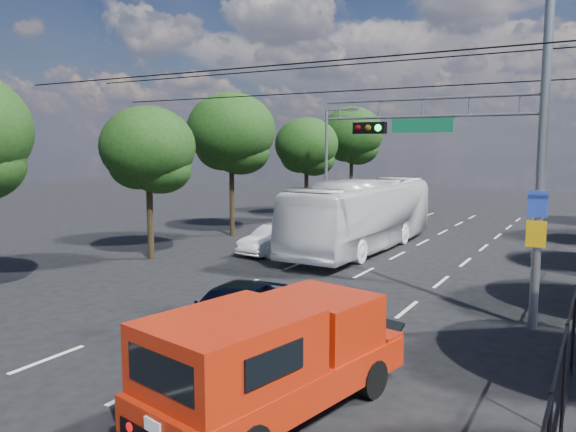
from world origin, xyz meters
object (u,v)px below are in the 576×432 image
Objects in this scene: signal_mast at (494,134)px; white_bus at (362,215)px; white_van at (273,240)px; navy_hatchback at (232,310)px; red_pickup at (275,355)px.

signal_mast is 11.89m from white_bus.
white_van is (-3.18, -2.97, -1.03)m from white_bus.
navy_hatchback reaches higher than white_van.
white_bus is (-1.81, 13.25, 0.96)m from navy_hatchback.
white_van is (-8.15, 13.42, -0.50)m from red_pickup.
white_bus reaches higher than white_van.
signal_mast is 1.59× the size of red_pickup.
signal_mast is at bearing -49.15° from white_bus.
red_pickup is 15.70m from white_van.
navy_hatchback is at bearing -58.23° from white_van.
signal_mast is 12.78m from white_van.
red_pickup reaches higher than navy_hatchback.
signal_mast reaches higher than red_pickup.
signal_mast is 2.46× the size of white_van.
white_bus reaches higher than navy_hatchback.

